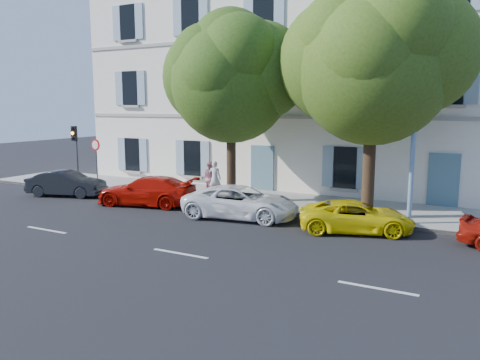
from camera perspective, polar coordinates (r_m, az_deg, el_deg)
The scene contains 15 objects.
ground at distance 18.09m, azimuth 0.05°, elevation -5.51°, with size 90.00×90.00×0.00m, color black.
sidewalk at distance 22.00m, azimuth 5.47°, elevation -2.73°, with size 36.00×4.50×0.15m, color #A09E96.
kerb at distance 20.06m, azimuth 3.10°, elevation -3.84°, with size 36.00×0.16×0.16m, color #9E998E.
building at distance 27.00m, azimuth 10.44°, elevation 11.97°, with size 28.00×7.00×12.00m, color white.
car_dark_sedan at distance 25.35m, azimuth -20.40°, elevation -0.39°, with size 1.37×3.92×1.29m, color black.
car_red_coupe at distance 21.96m, azimuth -11.27°, elevation -1.30°, with size 1.89×4.65×1.35m, color #B60F05.
car_white_coupe at distance 19.08m, azimuth 0.10°, elevation -2.72°, with size 2.18×4.73×1.31m, color white.
car_yellow_supercar at distance 17.53m, azimuth 14.00°, elevation -4.34°, with size 1.89×4.09×1.14m, color yellow.
tree_left at distance 21.44m, azimuth -1.10°, elevation 11.75°, with size 5.42×5.42×8.41m.
tree_right at distance 18.87m, azimuth 15.91°, elevation 12.96°, with size 5.86×5.86×9.03m.
traffic_light at distance 26.60m, azimuth -19.45°, elevation 4.23°, with size 0.27×0.38×3.33m.
road_sign at distance 25.92m, azimuth -17.15°, elevation 3.15°, with size 0.62×0.11×2.67m.
street_lamp at distance 18.20m, azimuth 20.62°, elevation 10.36°, with size 0.32×1.88×8.81m.
pedestrian_a at distance 23.01m, azimuth -3.09°, elevation 0.19°, with size 0.63×0.41×1.73m, color silver.
pedestrian_b at distance 23.34m, azimuth -3.64°, elevation 0.26°, with size 0.82×0.64×1.69m, color #BB7785.
Camera 1 is at (8.17, -15.49, 4.53)m, focal length 35.00 mm.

